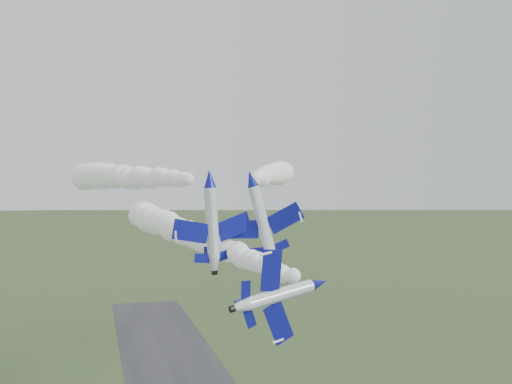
% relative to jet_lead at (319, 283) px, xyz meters
% --- Properties ---
extents(jet_lead, '(4.12, 11.60, 9.54)m').
position_rel_jet_lead_xyz_m(jet_lead, '(0.00, 0.00, 0.00)').
color(jet_lead, white).
extents(smoke_trail_jet_lead, '(20.03, 64.20, 5.26)m').
position_rel_jet_lead_xyz_m(smoke_trail_jet_lead, '(-7.40, 34.14, 2.20)').
color(smoke_trail_jet_lead, white).
extents(jet_pair_left, '(11.97, 13.91, 3.53)m').
position_rel_jet_lead_xyz_m(jet_pair_left, '(-8.02, 18.70, 11.34)').
color(jet_pair_left, white).
extents(smoke_trail_jet_pair_left, '(21.23, 53.04, 5.51)m').
position_rel_jet_lead_xyz_m(smoke_trail_jet_pair_left, '(-17.37, 47.71, 11.86)').
color(smoke_trail_jet_pair_left, white).
extents(jet_pair_right, '(11.03, 13.13, 4.13)m').
position_rel_jet_lead_xyz_m(jet_pair_right, '(-1.94, 20.17, 11.33)').
color(jet_pair_right, white).
extents(smoke_trail_jet_pair_right, '(30.33, 67.11, 5.60)m').
position_rel_jet_lead_xyz_m(smoke_trail_jet_pair_right, '(12.67, 55.37, 12.58)').
color(smoke_trail_jet_pair_right, white).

